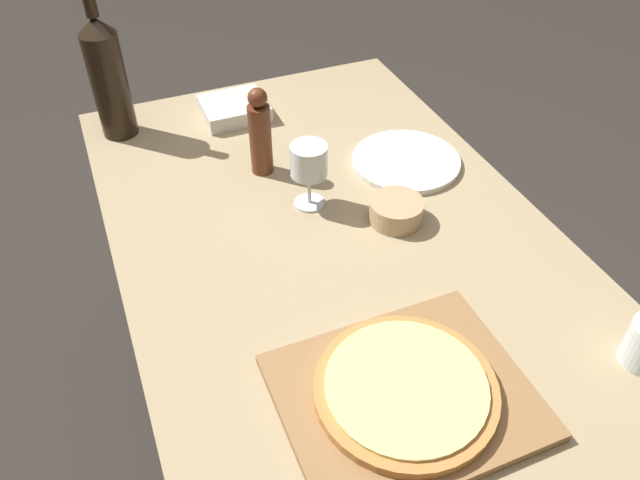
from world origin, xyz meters
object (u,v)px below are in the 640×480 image
wine_bottle (108,77)px  small_bowl (396,211)px  pizza (406,389)px  wine_glass (309,163)px  pepper_mill (260,133)px

wine_bottle → small_bowl: size_ratio=3.23×
pizza → wine_bottle: wine_bottle is taller
pizza → small_bowl: 0.44m
wine_glass → pizza: bearing=-95.0°
pepper_mill → wine_glass: size_ratio=1.42×
pizza → pepper_mill: bearing=90.8°
wine_bottle → pepper_mill: 0.40m
pepper_mill → wine_glass: (0.05, -0.16, 0.01)m
pepper_mill → wine_glass: pepper_mill is taller
pepper_mill → small_bowl: size_ratio=1.84×
small_bowl → pizza: bearing=-115.7°
pizza → pepper_mill: 0.67m
pizza → wine_glass: (0.04, 0.52, 0.08)m
wine_bottle → pepper_mill: wine_bottle is taller
wine_glass → pepper_mill: bearing=109.2°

